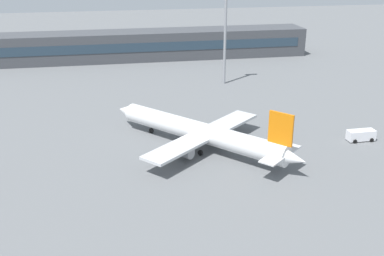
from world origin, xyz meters
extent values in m
plane|color=slate|center=(0.00, 40.00, 0.00)|extent=(400.00, 400.00, 0.00)
cube|color=#3F4247|center=(0.00, 112.02, 4.50)|extent=(111.42, 12.00, 9.00)
cube|color=#263847|center=(0.00, 105.97, 4.95)|extent=(105.85, 0.16, 2.80)
cylinder|color=silver|center=(5.78, 37.44, 3.15)|extent=(25.34, 28.20, 3.62)
cone|color=silver|center=(-6.60, 51.58, 3.15)|extent=(5.21, 5.26, 3.44)
cone|color=silver|center=(18.04, 23.44, 3.15)|extent=(4.29, 4.40, 2.54)
cube|color=orange|center=(16.15, 25.61, 7.58)|extent=(3.02, 3.38, 5.24)
cube|color=silver|center=(16.33, 25.39, 3.34)|extent=(8.93, 8.29, 0.23)
cube|color=silver|center=(6.41, 36.72, 2.86)|extent=(24.53, 22.28, 0.48)
cylinder|color=gray|center=(10.71, 40.49, 1.52)|extent=(3.44, 3.55, 1.91)
cylinder|color=gray|center=(2.11, 32.96, 1.52)|extent=(3.44, 3.55, 1.91)
cylinder|color=black|center=(-2.13, 46.48, 0.48)|extent=(0.91, 0.97, 0.95)
cylinder|color=black|center=(8.90, 37.64, 0.48)|extent=(0.91, 0.97, 0.95)
cylinder|color=black|center=(5.17, 34.37, 0.48)|extent=(0.91, 0.97, 0.95)
cube|color=white|center=(36.17, 35.25, 1.13)|extent=(5.22, 2.05, 1.90)
cube|color=#1E2633|center=(34.17, 35.23, 1.63)|extent=(0.18, 1.90, 0.70)
cylinder|color=black|center=(34.46, 36.26, 0.38)|extent=(0.76, 0.29, 0.76)
cylinder|color=black|center=(34.48, 34.22, 0.38)|extent=(0.76, 0.29, 0.76)
cylinder|color=black|center=(37.86, 36.29, 0.38)|extent=(0.76, 0.29, 0.76)
cylinder|color=black|center=(37.88, 34.25, 0.38)|extent=(0.76, 0.29, 0.76)
cylinder|color=gray|center=(20.74, 78.36, 11.80)|extent=(0.70, 0.70, 23.61)
camera|label=1|loc=(-10.02, -37.92, 33.89)|focal=43.36mm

